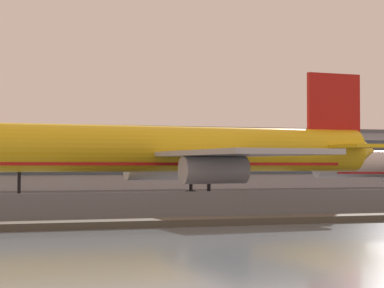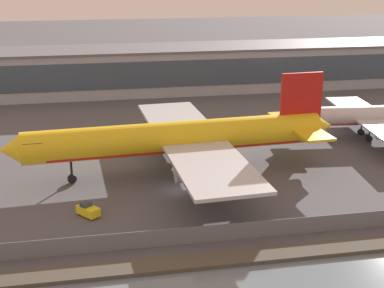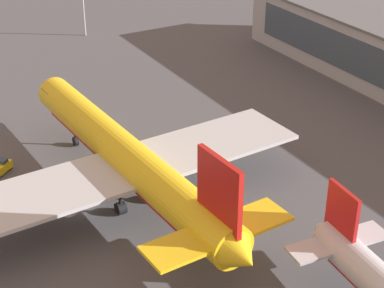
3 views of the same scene
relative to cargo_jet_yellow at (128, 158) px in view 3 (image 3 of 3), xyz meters
The scene contains 3 objects.
ground_plane 8.88m from the cargo_jet_yellow, 103.30° to the right, with size 500.00×500.00×0.00m, color #4C4C51.
cargo_jet_yellow is the anchor object (origin of this frame).
baggage_tug 20.09m from the cargo_jet_yellow, 139.08° to the right, with size 3.27×3.49×1.80m.
Camera 3 is at (66.47, -20.93, 45.21)m, focal length 60.00 mm.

